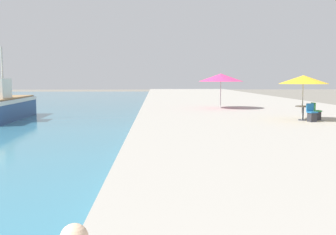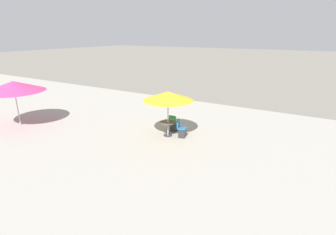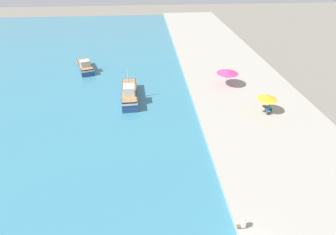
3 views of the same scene
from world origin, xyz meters
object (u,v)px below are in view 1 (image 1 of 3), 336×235
at_px(fishing_boat_near, 3,105).
at_px(cafe_table, 303,110).
at_px(cafe_chair_left, 312,115).
at_px(cafe_chair_right, 316,114).
at_px(cafe_umbrella_pink, 303,80).
at_px(cafe_umbrella_white, 221,78).

bearing_deg(fishing_boat_near, cafe_table, -21.22).
xyz_separation_m(fishing_boat_near, cafe_chair_left, (17.81, -6.54, -0.08)).
relative_size(cafe_chair_left, cafe_chair_right, 1.00).
bearing_deg(cafe_umbrella_pink, fishing_boat_near, 161.51).
bearing_deg(cafe_chair_left, cafe_table, -90.00).
relative_size(cafe_umbrella_pink, cafe_table, 3.11).
height_order(fishing_boat_near, cafe_table, fishing_boat_near).
distance_m(fishing_boat_near, cafe_table, 18.58).
bearing_deg(fishing_boat_near, cafe_umbrella_pink, -21.41).
xyz_separation_m(cafe_umbrella_white, cafe_chair_right, (3.60, -8.05, -1.92)).
distance_m(cafe_umbrella_white, cafe_chair_left, 9.52).
xyz_separation_m(fishing_boat_near, cafe_table, (17.64, -5.83, 0.13)).
relative_size(fishing_boat_near, cafe_chair_right, 8.95).
bearing_deg(cafe_umbrella_white, cafe_umbrella_pink, -70.97).
relative_size(cafe_umbrella_white, cafe_chair_right, 3.57).
distance_m(cafe_umbrella_pink, cafe_umbrella_white, 8.63).
relative_size(fishing_boat_near, cafe_table, 10.18).
xyz_separation_m(cafe_umbrella_pink, cafe_chair_right, (0.78, 0.11, -1.77)).
height_order(fishing_boat_near, cafe_chair_right, fishing_boat_near).
bearing_deg(cafe_chair_right, cafe_umbrella_pink, -87.22).
bearing_deg(cafe_umbrella_pink, cafe_table, 35.93).
relative_size(fishing_boat_near, cafe_chair_left, 8.95).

